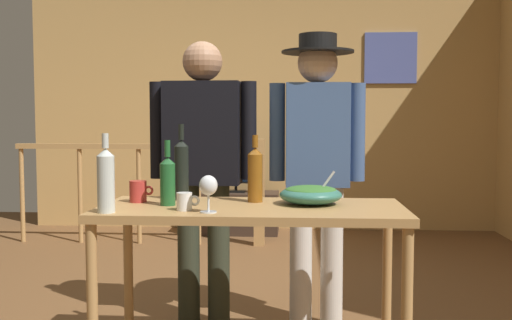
{
  "coord_description": "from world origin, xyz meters",
  "views": [
    {
      "loc": [
        0.38,
        -3.73,
        1.22
      ],
      "look_at": [
        0.16,
        -0.58,
        1.0
      ],
      "focal_mm": 41.96,
      "sensor_mm": 36.0,
      "label": 1
    }
  ],
  "objects_px": {
    "person_standing_left": "(203,157)",
    "person_standing_right": "(317,154)",
    "tv_console": "(236,213)",
    "mug_red": "(138,191)",
    "wine_bottle_green": "(168,180)",
    "flat_screen_tv": "(236,168)",
    "wine_glass": "(208,187)",
    "mug_white": "(185,201)",
    "stair_railing": "(183,180)",
    "wine_bottle_clear": "(106,179)",
    "salad_bowl": "(311,194)",
    "serving_table": "(252,224)",
    "wine_bottle_amber": "(255,174)",
    "wine_bottle_dark": "(182,169)",
    "framed_picture": "(391,58)"
  },
  "relations": [
    {
      "from": "salad_bowl",
      "to": "framed_picture",
      "type": "bearing_deg",
      "value": 75.67
    },
    {
      "from": "framed_picture",
      "to": "wine_bottle_clear",
      "type": "bearing_deg",
      "value": -114.98
    },
    {
      "from": "wine_bottle_clear",
      "to": "flat_screen_tv",
      "type": "bearing_deg",
      "value": 86.8
    },
    {
      "from": "person_standing_left",
      "to": "flat_screen_tv",
      "type": "bearing_deg",
      "value": -86.28
    },
    {
      "from": "serving_table",
      "to": "wine_bottle_green",
      "type": "distance_m",
      "value": 0.46
    },
    {
      "from": "wine_bottle_clear",
      "to": "person_standing_right",
      "type": "relative_size",
      "value": 0.21
    },
    {
      "from": "wine_bottle_dark",
      "to": "person_standing_right",
      "type": "bearing_deg",
      "value": 30.53
    },
    {
      "from": "stair_railing",
      "to": "wine_bottle_clear",
      "type": "xyz_separation_m",
      "value": [
        0.25,
        -3.09,
        0.32
      ]
    },
    {
      "from": "flat_screen_tv",
      "to": "framed_picture",
      "type": "bearing_deg",
      "value": 11.05
    },
    {
      "from": "framed_picture",
      "to": "flat_screen_tv",
      "type": "height_order",
      "value": "framed_picture"
    },
    {
      "from": "flat_screen_tv",
      "to": "person_standing_right",
      "type": "bearing_deg",
      "value": -74.75
    },
    {
      "from": "stair_railing",
      "to": "tv_console",
      "type": "height_order",
      "value": "stair_railing"
    },
    {
      "from": "salad_bowl",
      "to": "wine_bottle_green",
      "type": "relative_size",
      "value": 0.97
    },
    {
      "from": "flat_screen_tv",
      "to": "person_standing_right",
      "type": "distance_m",
      "value": 2.91
    },
    {
      "from": "framed_picture",
      "to": "serving_table",
      "type": "relative_size",
      "value": 0.38
    },
    {
      "from": "tv_console",
      "to": "wine_bottle_clear",
      "type": "distance_m",
      "value": 3.76
    },
    {
      "from": "wine_bottle_green",
      "to": "wine_bottle_dark",
      "type": "bearing_deg",
      "value": 81.49
    },
    {
      "from": "mug_red",
      "to": "person_standing_left",
      "type": "bearing_deg",
      "value": 64.43
    },
    {
      "from": "wine_bottle_clear",
      "to": "person_standing_right",
      "type": "bearing_deg",
      "value": 41.6
    },
    {
      "from": "framed_picture",
      "to": "person_standing_left",
      "type": "distance_m",
      "value": 3.59
    },
    {
      "from": "mug_white",
      "to": "mug_red",
      "type": "bearing_deg",
      "value": 138.43
    },
    {
      "from": "wine_bottle_clear",
      "to": "mug_red",
      "type": "xyz_separation_m",
      "value": [
        0.05,
        0.34,
        -0.1
      ]
    },
    {
      "from": "stair_railing",
      "to": "tv_console",
      "type": "xyz_separation_m",
      "value": [
        0.45,
        0.59,
        -0.41
      ]
    },
    {
      "from": "wine_bottle_amber",
      "to": "mug_white",
      "type": "xyz_separation_m",
      "value": [
        -0.3,
        -0.3,
        -0.1
      ]
    },
    {
      "from": "wine_glass",
      "to": "wine_bottle_green",
      "type": "relative_size",
      "value": 0.53
    },
    {
      "from": "wine_bottle_green",
      "to": "tv_console",
      "type": "bearing_deg",
      "value": 90.37
    },
    {
      "from": "flat_screen_tv",
      "to": "mug_red",
      "type": "relative_size",
      "value": 4.57
    },
    {
      "from": "stair_railing",
      "to": "wine_bottle_amber",
      "type": "xyz_separation_m",
      "value": [
        0.89,
        -2.7,
        0.31
      ]
    },
    {
      "from": "wine_bottle_green",
      "to": "mug_red",
      "type": "xyz_separation_m",
      "value": [
        -0.17,
        0.1,
        -0.07
      ]
    },
    {
      "from": "stair_railing",
      "to": "salad_bowl",
      "type": "height_order",
      "value": "stair_railing"
    },
    {
      "from": "wine_bottle_green",
      "to": "person_standing_left",
      "type": "relative_size",
      "value": 0.19
    },
    {
      "from": "tv_console",
      "to": "person_standing_left",
      "type": "relative_size",
      "value": 0.54
    },
    {
      "from": "wine_glass",
      "to": "mug_white",
      "type": "height_order",
      "value": "wine_glass"
    },
    {
      "from": "tv_console",
      "to": "mug_red",
      "type": "distance_m",
      "value": 3.4
    },
    {
      "from": "serving_table",
      "to": "wine_bottle_clear",
      "type": "distance_m",
      "value": 0.72
    },
    {
      "from": "wine_bottle_green",
      "to": "wine_bottle_clear",
      "type": "bearing_deg",
      "value": -133.17
    },
    {
      "from": "salad_bowl",
      "to": "person_standing_left",
      "type": "distance_m",
      "value": 0.83
    },
    {
      "from": "wine_bottle_clear",
      "to": "mug_red",
      "type": "bearing_deg",
      "value": 80.9
    },
    {
      "from": "flat_screen_tv",
      "to": "mug_red",
      "type": "bearing_deg",
      "value": -92.59
    },
    {
      "from": "wine_bottle_amber",
      "to": "mug_red",
      "type": "bearing_deg",
      "value": -175.49
    },
    {
      "from": "flat_screen_tv",
      "to": "wine_bottle_clear",
      "type": "bearing_deg",
      "value": -93.2
    },
    {
      "from": "salad_bowl",
      "to": "wine_bottle_amber",
      "type": "xyz_separation_m",
      "value": [
        -0.28,
        0.06,
        0.09
      ]
    },
    {
      "from": "wine_glass",
      "to": "mug_red",
      "type": "xyz_separation_m",
      "value": [
        -0.4,
        0.31,
        -0.06
      ]
    },
    {
      "from": "serving_table",
      "to": "mug_red",
      "type": "bearing_deg",
      "value": 170.49
    },
    {
      "from": "salad_bowl",
      "to": "mug_white",
      "type": "height_order",
      "value": "salad_bowl"
    },
    {
      "from": "person_standing_right",
      "to": "flat_screen_tv",
      "type": "bearing_deg",
      "value": -76.47
    },
    {
      "from": "stair_railing",
      "to": "wine_glass",
      "type": "distance_m",
      "value": 3.15
    },
    {
      "from": "person_standing_left",
      "to": "person_standing_right",
      "type": "height_order",
      "value": "person_standing_right"
    },
    {
      "from": "wine_glass",
      "to": "mug_white",
      "type": "relative_size",
      "value": 1.57
    },
    {
      "from": "wine_glass",
      "to": "wine_bottle_amber",
      "type": "xyz_separation_m",
      "value": [
        0.18,
        0.36,
        0.03
      ]
    }
  ]
}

